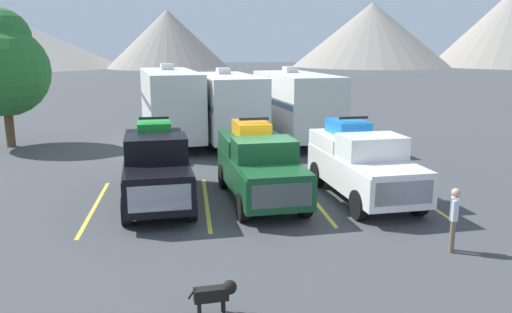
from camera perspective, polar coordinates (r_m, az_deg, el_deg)
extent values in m
plane|color=#3F4244|center=(15.92, 0.73, -5.41)|extent=(240.00, 240.00, 0.00)
cube|color=black|center=(16.25, -10.84, -1.96)|extent=(2.35, 5.60, 1.00)
cube|color=black|center=(14.21, -10.70, -1.78)|extent=(1.95, 1.67, 0.08)
cube|color=black|center=(15.57, -10.92, 0.78)|extent=(1.90, 1.56, 0.78)
cube|color=slate|center=(15.01, -10.87, 0.50)|extent=(1.69, 0.36, 0.58)
cube|color=black|center=(17.53, -11.08, 1.59)|extent=(2.07, 2.66, 0.51)
cube|color=silver|center=(13.63, -10.52, -4.51)|extent=(1.62, 0.19, 0.70)
cylinder|color=black|center=(14.64, -7.11, -5.46)|extent=(0.35, 0.82, 0.80)
cylinder|color=black|center=(14.61, -14.00, -5.78)|extent=(0.35, 0.82, 0.80)
cylinder|color=black|center=(18.21, -8.19, -1.94)|extent=(0.35, 0.82, 0.80)
cylinder|color=black|center=(18.18, -13.70, -2.20)|extent=(0.35, 0.82, 0.80)
cube|color=green|center=(17.45, -11.14, 3.14)|extent=(1.18, 1.69, 0.45)
cylinder|color=black|center=(16.92, -9.65, 2.89)|extent=(0.22, 0.45, 0.44)
cylinder|color=black|center=(16.90, -12.55, 2.77)|extent=(0.22, 0.45, 0.44)
cylinder|color=black|center=(18.01, -9.82, 3.45)|extent=(0.22, 0.45, 0.44)
cylinder|color=black|center=(17.99, -12.55, 3.33)|extent=(0.22, 0.45, 0.44)
cube|color=black|center=(16.95, -11.16, 4.15)|extent=(0.96, 0.16, 0.08)
cube|color=#144723|center=(16.19, 0.50, -1.90)|extent=(2.36, 5.35, 0.94)
cube|color=#144723|center=(14.30, 2.16, -1.73)|extent=(1.98, 1.61, 0.08)
cube|color=#144723|center=(15.56, 0.88, 0.64)|extent=(1.93, 1.50, 0.72)
cube|color=slate|center=(15.03, 1.35, 0.37)|extent=(1.72, 0.35, 0.53)
cube|color=#144723|center=(17.37, -0.52, 1.54)|extent=(2.09, 2.54, 0.52)
cube|color=silver|center=(13.77, 2.86, -4.28)|extent=(1.65, 0.20, 0.65)
cylinder|color=black|center=(14.90, 5.36, -5.09)|extent=(0.35, 0.83, 0.81)
cylinder|color=black|center=(14.47, -1.42, -5.56)|extent=(0.35, 0.83, 0.81)
cylinder|color=black|center=(18.17, 2.01, -1.84)|extent=(0.35, 0.83, 0.81)
cylinder|color=black|center=(17.83, -3.56, -2.13)|extent=(0.35, 0.83, 0.81)
cube|color=orange|center=(17.29, -0.53, 3.11)|extent=(1.19, 1.62, 0.45)
cylinder|color=black|center=(16.88, 1.29, 2.86)|extent=(0.22, 0.45, 0.44)
cylinder|color=black|center=(16.70, -1.63, 2.76)|extent=(0.22, 0.45, 0.44)
cylinder|color=black|center=(17.89, 0.50, 3.41)|extent=(0.22, 0.45, 0.44)
cylinder|color=black|center=(17.72, -2.26, 3.31)|extent=(0.22, 0.45, 0.44)
cube|color=black|center=(16.81, -0.23, 4.14)|extent=(0.97, 0.16, 0.08)
cube|color=white|center=(16.69, 11.73, -1.64)|extent=(2.40, 5.42, 0.94)
cube|color=white|center=(14.91, 14.75, -1.44)|extent=(2.01, 1.63, 0.08)
cube|color=white|center=(16.08, 12.54, 0.93)|extent=(1.97, 1.52, 0.77)
cube|color=slate|center=(15.59, 13.39, 0.67)|extent=(1.75, 0.36, 0.57)
cube|color=white|center=(17.82, 9.99, 1.69)|extent=(2.13, 2.58, 0.50)
cube|color=silver|center=(14.42, 15.91, -3.88)|extent=(1.68, 0.20, 0.66)
cylinder|color=black|center=(15.67, 17.36, -4.65)|extent=(0.35, 0.87, 0.85)
cylinder|color=black|center=(14.88, 11.22, -5.22)|extent=(0.35, 0.87, 0.85)
cylinder|color=black|center=(18.75, 12.01, -1.60)|extent=(0.35, 0.87, 0.85)
cylinder|color=black|center=(18.09, 6.74, -1.92)|extent=(0.35, 0.87, 0.85)
cube|color=blue|center=(17.74, 10.05, 3.20)|extent=(1.21, 1.64, 0.45)
cylinder|color=black|center=(17.43, 12.07, 2.94)|extent=(0.22, 0.45, 0.44)
cylinder|color=black|center=(17.08, 9.34, 2.87)|extent=(0.22, 0.45, 0.44)
cylinder|color=black|center=(18.39, 10.71, 3.48)|extent=(0.22, 0.45, 0.44)
cylinder|color=black|center=(18.07, 8.10, 3.42)|extent=(0.22, 0.45, 0.44)
cube|color=black|center=(17.28, 10.64, 4.20)|extent=(0.99, 0.16, 0.08)
cube|color=gold|center=(16.55, -17.27, -5.28)|extent=(0.12, 5.50, 0.01)
cube|color=gold|center=(16.30, -5.45, -5.02)|extent=(0.12, 5.50, 0.01)
cube|color=gold|center=(16.75, 6.21, -4.56)|extent=(0.12, 5.50, 0.01)
cube|color=gold|center=(17.84, 16.83, -3.98)|extent=(0.12, 5.50, 0.01)
cube|color=silver|center=(25.62, -9.37, 5.87)|extent=(3.32, 7.60, 3.02)
cube|color=#595960|center=(25.51, -12.04, 6.08)|extent=(0.97, 6.99, 0.24)
cube|color=silver|center=(26.59, -9.76, 9.68)|extent=(0.69, 0.77, 0.30)
cube|color=#333333|center=(21.70, -8.01, 0.15)|extent=(0.28, 1.21, 0.12)
cylinder|color=black|center=(25.13, -6.58, 2.00)|extent=(0.32, 0.78, 0.76)
cylinder|color=black|center=(24.91, -11.49, 1.74)|extent=(0.32, 0.78, 0.76)
cylinder|color=black|center=(26.85, -7.16, 2.65)|extent=(0.32, 0.78, 0.76)
cylinder|color=black|center=(26.64, -11.76, 2.41)|extent=(0.32, 0.78, 0.76)
cube|color=white|center=(25.02, -3.13, 5.65)|extent=(3.31, 6.51, 2.84)
cube|color=#4C6B99|center=(24.77, -5.99, 5.87)|extent=(0.83, 5.93, 0.24)
cube|color=silver|center=(25.80, -3.62, 9.35)|extent=(0.69, 0.77, 0.30)
cube|color=#333333|center=(21.71, -1.01, 0.28)|extent=(0.28, 1.21, 0.12)
cylinder|color=black|center=(24.80, -0.14, 1.94)|extent=(0.32, 0.78, 0.76)
cylinder|color=black|center=(24.31, -5.36, 1.68)|extent=(0.32, 0.78, 0.76)
cylinder|color=black|center=(26.23, -0.99, 2.51)|extent=(0.32, 0.78, 0.76)
cylinder|color=black|center=(25.76, -5.94, 2.27)|extent=(0.32, 0.78, 0.76)
cube|color=silver|center=(25.59, 4.44, 5.82)|extent=(3.46, 6.94, 2.88)
cube|color=#4C6B99|center=(25.16, 1.63, 6.07)|extent=(0.88, 6.33, 0.24)
cube|color=silver|center=(26.40, 3.76, 9.49)|extent=(0.69, 0.77, 0.30)
cube|color=#333333|center=(22.24, 7.77, 0.45)|extent=(0.28, 1.21, 0.12)
cylinder|color=black|center=(25.51, 7.50, 2.13)|extent=(0.32, 0.78, 0.76)
cylinder|color=black|center=(24.69, 2.40, 1.89)|extent=(0.32, 0.78, 0.76)
cylinder|color=black|center=(26.96, 6.20, 2.71)|extent=(0.32, 0.78, 0.76)
cylinder|color=black|center=(26.19, 1.34, 2.50)|extent=(0.32, 0.78, 0.76)
cylinder|color=#726047|center=(13.21, 20.68, -8.23)|extent=(0.11, 0.11, 0.79)
cylinder|color=#726047|center=(13.36, 20.75, -8.00)|extent=(0.11, 0.11, 0.79)
cube|color=silver|center=(13.07, 20.94, -5.35)|extent=(0.28, 0.29, 0.56)
sphere|color=tan|center=(12.96, 21.07, -3.72)|extent=(0.21, 0.21, 0.21)
cylinder|color=silver|center=(12.96, 20.88, -5.62)|extent=(0.09, 0.09, 0.50)
cylinder|color=silver|center=(13.20, 20.98, -5.31)|extent=(0.09, 0.09, 0.50)
cube|color=black|center=(9.76, -4.96, -14.80)|extent=(0.65, 0.29, 0.24)
sphere|color=black|center=(9.76, -2.90, -14.12)|extent=(0.26, 0.26, 0.26)
cylinder|color=black|center=(9.70, -7.04, -14.71)|extent=(0.16, 0.06, 0.20)
cylinder|color=black|center=(9.97, -3.70, -15.85)|extent=(0.06, 0.06, 0.29)
cylinder|color=black|center=(9.84, -3.54, -16.26)|extent=(0.06, 0.06, 0.29)
cylinder|color=black|center=(9.92, -6.30, -16.07)|extent=(0.06, 0.06, 0.29)
cylinder|color=black|center=(9.79, -6.18, -16.49)|extent=(0.06, 0.06, 0.29)
cylinder|color=brown|center=(27.31, -25.46, 3.58)|extent=(0.41, 0.41, 2.52)
sphere|color=#286B2D|center=(27.10, -25.91, 8.39)|extent=(4.17, 4.17, 4.17)
cone|color=gray|center=(116.57, -24.54, 11.08)|extent=(39.76, 39.76, 9.04)
cone|color=gray|center=(107.28, -9.66, 12.59)|extent=(24.28, 24.28, 11.33)
cone|color=gray|center=(115.35, 12.54, 12.92)|extent=(33.06, 33.06, 13.21)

